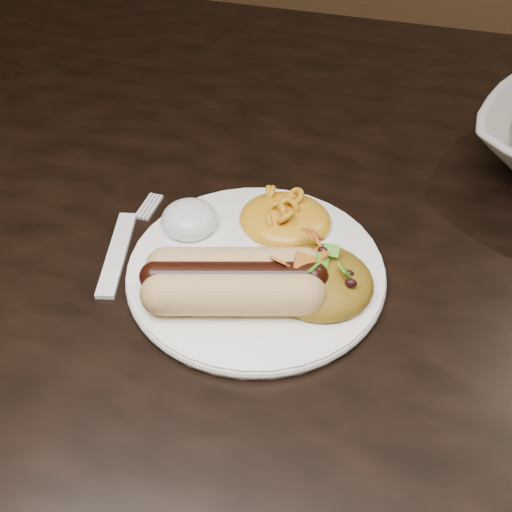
# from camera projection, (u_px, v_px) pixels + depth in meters

# --- Properties ---
(table) EXTENTS (1.60, 0.90, 0.75)m
(table) POSITION_uv_depth(u_px,v_px,m) (268.00, 276.00, 0.61)
(table) COLOR black
(table) RESTS_ON floor
(plate) EXTENTS (0.27, 0.27, 0.01)m
(plate) POSITION_uv_depth(u_px,v_px,m) (256.00, 270.00, 0.48)
(plate) COLOR white
(plate) RESTS_ON table
(hotdog) EXTENTS (0.12, 0.09, 0.03)m
(hotdog) POSITION_uv_depth(u_px,v_px,m) (234.00, 280.00, 0.44)
(hotdog) COLOR #E3B15E
(hotdog) RESTS_ON plate
(mac_and_cheese) EXTENTS (0.10, 0.10, 0.03)m
(mac_and_cheese) POSITION_uv_depth(u_px,v_px,m) (286.00, 209.00, 0.50)
(mac_and_cheese) COLOR gold
(mac_and_cheese) RESTS_ON plate
(sour_cream) EXTENTS (0.05, 0.05, 0.03)m
(sour_cream) POSITION_uv_depth(u_px,v_px,m) (189.00, 214.00, 0.50)
(sour_cream) COLOR silver
(sour_cream) RESTS_ON plate
(taco_salad) EXTENTS (0.08, 0.08, 0.04)m
(taco_salad) POSITION_uv_depth(u_px,v_px,m) (320.00, 274.00, 0.45)
(taco_salad) COLOR #9C3301
(taco_salad) RESTS_ON plate
(fork) EXTENTS (0.06, 0.14, 0.00)m
(fork) POSITION_uv_depth(u_px,v_px,m) (117.00, 253.00, 0.50)
(fork) COLOR silver
(fork) RESTS_ON table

